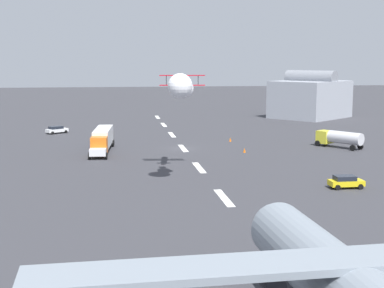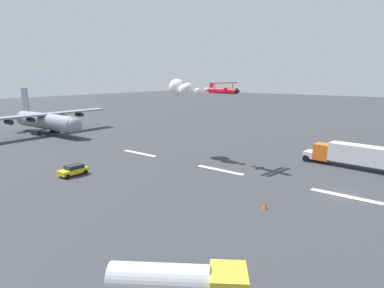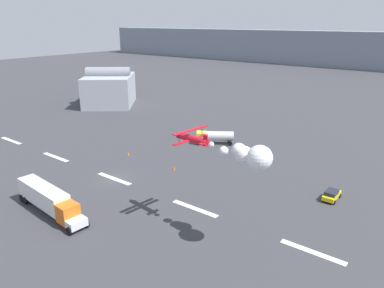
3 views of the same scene
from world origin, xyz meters
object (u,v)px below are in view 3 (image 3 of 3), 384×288
fuel_tanker_truck (214,136)px  traffic_cone_near (128,153)px  semi_truck_orange (49,199)px  airport_staff_sedan (332,195)px  traffic_cone_far (174,168)px  stunt_biplane_red (243,153)px

fuel_tanker_truck → traffic_cone_near: (-10.00, -16.95, -1.36)m
semi_truck_orange → airport_staff_sedan: size_ratio=3.78×
traffic_cone_near → traffic_cone_far: size_ratio=1.00×
semi_truck_orange → fuel_tanker_truck: bearing=87.8°
airport_staff_sedan → traffic_cone_near: (-39.68, -5.49, -0.44)m
stunt_biplane_red → traffic_cone_near: (-34.10, 13.32, -11.55)m
semi_truck_orange → fuel_tanker_truck: (1.56, 40.27, -0.40)m
stunt_biplane_red → traffic_cone_far: stunt_biplane_red is taller
fuel_tanker_truck → traffic_cone_far: bearing=-81.3°
semi_truck_orange → traffic_cone_near: size_ratio=20.22×
fuel_tanker_truck → airport_staff_sedan: size_ratio=2.04×
traffic_cone_far → semi_truck_orange: bearing=-100.4°
stunt_biplane_red → fuel_tanker_truck: stunt_biplane_red is taller
semi_truck_orange → traffic_cone_far: semi_truck_orange is taller
fuel_tanker_truck → traffic_cone_far: 17.53m
airport_staff_sedan → traffic_cone_far: airport_staff_sedan is taller
fuel_tanker_truck → traffic_cone_near: fuel_tanker_truck is taller
fuel_tanker_truck → traffic_cone_near: 19.73m
airport_staff_sedan → semi_truck_orange: bearing=-137.3°
semi_truck_orange → airport_staff_sedan: (31.23, 28.81, -1.32)m
stunt_biplane_red → airport_staff_sedan: size_ratio=3.84×
stunt_biplane_red → traffic_cone_far: size_ratio=20.55×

